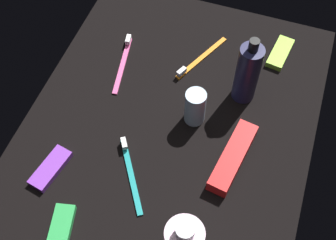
# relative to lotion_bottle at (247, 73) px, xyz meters

# --- Properties ---
(ground_plane) EXTENTS (0.84, 0.64, 0.01)m
(ground_plane) POSITION_rel_lotion_bottle_xyz_m (-0.14, 0.14, -0.09)
(ground_plane) COLOR black
(lotion_bottle) EXTENTS (0.05, 0.05, 0.19)m
(lotion_bottle) POSITION_rel_lotion_bottle_xyz_m (0.00, 0.00, 0.00)
(lotion_bottle) COLOR #1D1E41
(lotion_bottle) RESTS_ON ground_plane
(deodorant_stick) EXTENTS (0.05, 0.05, 0.09)m
(deodorant_stick) POSITION_rel_lotion_bottle_xyz_m (-0.10, 0.09, -0.04)
(deodorant_stick) COLOR silver
(deodorant_stick) RESTS_ON ground_plane
(toothbrush_teal) EXTENTS (0.16, 0.11, 0.02)m
(toothbrush_teal) POSITION_rel_lotion_bottle_xyz_m (-0.28, 0.18, -0.08)
(toothbrush_teal) COLOR teal
(toothbrush_teal) RESTS_ON ground_plane
(toothbrush_pink) EXTENTS (0.18, 0.04, 0.02)m
(toothbrush_pink) POSITION_rel_lotion_bottle_xyz_m (0.00, 0.31, -0.08)
(toothbrush_pink) COLOR #E55999
(toothbrush_pink) RESTS_ON ground_plane
(toothbrush_orange) EXTENTS (0.17, 0.09, 0.02)m
(toothbrush_orange) POSITION_rel_lotion_bottle_xyz_m (0.07, 0.13, -0.08)
(toothbrush_orange) COLOR orange
(toothbrush_orange) RESTS_ON ground_plane
(toothpaste_box_red) EXTENTS (0.18, 0.07, 0.03)m
(toothpaste_box_red) POSITION_rel_lotion_bottle_xyz_m (-0.18, -0.02, -0.07)
(toothpaste_box_red) COLOR red
(toothpaste_box_red) RESTS_ON ground_plane
(snack_bar_green) EXTENTS (0.11, 0.06, 0.01)m
(snack_bar_green) POSITION_rel_lotion_bottle_xyz_m (-0.44, 0.26, -0.07)
(snack_bar_green) COLOR green
(snack_bar_green) RESTS_ON ground_plane
(snack_bar_purple) EXTENTS (0.11, 0.06, 0.01)m
(snack_bar_purple) POSITION_rel_lotion_bottle_xyz_m (-0.33, 0.34, -0.07)
(snack_bar_purple) COLOR purple
(snack_bar_purple) RESTS_ON ground_plane
(snack_bar_lime) EXTENTS (0.11, 0.05, 0.01)m
(snack_bar_lime) POSITION_rel_lotion_bottle_xyz_m (0.15, -0.06, -0.07)
(snack_bar_lime) COLOR #8CD133
(snack_bar_lime) RESTS_ON ground_plane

